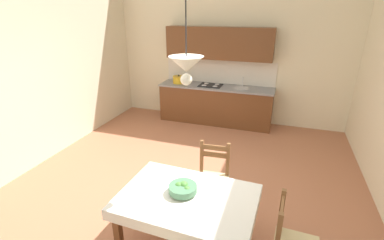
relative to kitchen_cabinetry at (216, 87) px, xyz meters
name	(u,v)px	position (x,y,z in m)	size (l,w,h in m)	color
ground_plane	(179,199)	(0.22, -3.03, -0.91)	(5.98, 7.19, 0.10)	#AD6B4C
wall_back	(231,33)	(0.22, 0.33, 1.20)	(5.98, 0.12, 4.11)	beige
wall_left	(4,46)	(-2.53, -3.03, 1.20)	(0.12, 7.19, 4.11)	beige
kitchen_cabinetry	(216,87)	(0.00, 0.00, 0.00)	(2.66, 0.63, 2.20)	brown
dining_table	(187,206)	(0.66, -3.91, -0.22)	(1.45, 1.03, 0.75)	brown
dining_chair_kitchen_side	(212,179)	(0.72, -3.07, -0.41)	(0.45, 0.45, 0.93)	#D1BC89
fruit_bowl	(183,188)	(0.60, -3.88, -0.04)	(0.30, 0.30, 0.12)	#4C7F5B
pendant_lamp	(186,65)	(0.63, -3.81, 1.24)	(0.32, 0.32, 0.80)	black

